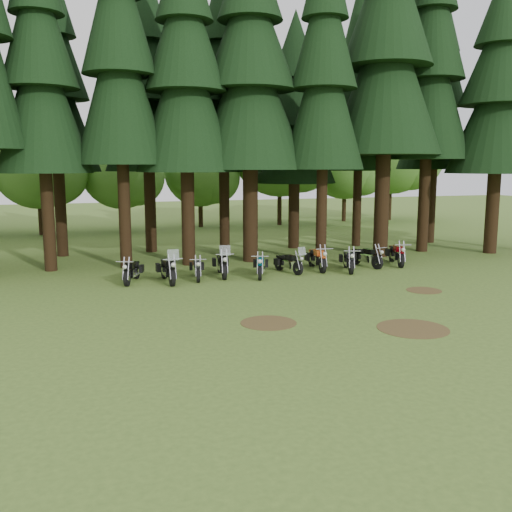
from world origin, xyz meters
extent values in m
plane|color=#466526|center=(0.00, 0.00, 0.00)|extent=(120.00, 120.00, 0.00)
cylinder|color=black|center=(-9.78, 9.82, 2.76)|extent=(0.58, 0.58, 5.53)
cone|color=black|center=(-9.78, 9.82, 8.06)|extent=(4.32, 4.32, 6.91)
cone|color=black|center=(-9.78, 9.82, 11.32)|extent=(3.46, 3.46, 5.83)
cylinder|color=black|center=(-6.29, 9.51, 2.99)|extent=(0.58, 0.58, 5.99)
cone|color=black|center=(-6.29, 9.51, 8.73)|extent=(4.32, 4.32, 7.49)
cone|color=black|center=(-6.29, 9.51, 12.27)|extent=(3.45, 3.45, 6.32)
cylinder|color=black|center=(-3.21, 9.40, 2.78)|extent=(0.66, 0.66, 5.57)
cone|color=black|center=(-3.21, 9.40, 8.12)|extent=(4.95, 4.95, 6.96)
cone|color=black|center=(-3.21, 9.40, 11.40)|extent=(3.96, 3.96, 5.87)
cylinder|color=black|center=(0.07, 9.44, 2.85)|extent=(0.77, 0.77, 5.70)
cone|color=black|center=(0.07, 9.44, 8.31)|extent=(5.81, 5.81, 7.12)
cone|color=black|center=(0.07, 9.44, 11.67)|extent=(4.65, 4.65, 6.01)
cylinder|color=black|center=(3.43, 8.02, 2.85)|extent=(0.55, 0.55, 5.71)
cone|color=black|center=(3.43, 8.02, 8.32)|extent=(4.15, 4.15, 7.14)
cone|color=black|center=(3.43, 8.02, 11.69)|extent=(3.32, 3.32, 6.03)
cylinder|color=black|center=(7.37, 8.76, 3.31)|extent=(0.80, 0.80, 6.62)
cone|color=black|center=(7.37, 8.76, 9.65)|extent=(5.98, 5.98, 8.27)
cylinder|color=black|center=(10.62, 9.61, 3.17)|extent=(0.64, 0.64, 6.35)
cone|color=black|center=(10.62, 9.61, 9.26)|extent=(4.79, 4.79, 7.93)
cone|color=black|center=(10.62, 9.61, 13.00)|extent=(3.84, 3.84, 6.70)
cylinder|color=black|center=(13.94, 7.83, 2.71)|extent=(0.72, 0.72, 5.41)
cone|color=black|center=(13.94, 7.83, 7.90)|extent=(5.44, 5.44, 6.77)
cone|color=black|center=(13.94, 7.83, 11.09)|extent=(4.35, 4.35, 5.71)
cone|color=black|center=(13.94, 7.83, 13.63)|extent=(3.04, 3.04, 4.51)
cylinder|color=black|center=(-9.26, 14.35, 2.76)|extent=(0.60, 0.60, 5.53)
cone|color=black|center=(-9.26, 14.35, 8.06)|extent=(4.52, 4.52, 6.91)
cone|color=black|center=(-9.26, 14.35, 11.32)|extent=(3.62, 3.62, 5.83)
cylinder|color=black|center=(-4.38, 14.40, 2.78)|extent=(0.65, 0.65, 5.55)
cone|color=black|center=(-4.38, 14.40, 8.10)|extent=(4.85, 4.85, 6.94)
cone|color=black|center=(-4.38, 14.40, 11.38)|extent=(3.88, 3.88, 5.86)
cylinder|color=black|center=(-0.37, 12.94, 2.76)|extent=(0.58, 0.58, 5.52)
cone|color=black|center=(-0.37, 12.94, 8.05)|extent=(4.35, 4.35, 6.90)
cone|color=black|center=(-0.37, 12.94, 11.31)|extent=(3.48, 3.48, 5.83)
cylinder|color=black|center=(4.04, 13.25, 2.35)|extent=(0.66, 0.66, 4.70)
cone|color=black|center=(4.04, 13.25, 6.85)|extent=(4.94, 4.94, 5.87)
cone|color=black|center=(4.04, 13.25, 9.62)|extent=(3.95, 3.95, 4.96)
cone|color=black|center=(4.04, 13.25, 11.82)|extent=(2.77, 2.77, 3.91)
cylinder|color=black|center=(8.07, 12.86, 2.78)|extent=(0.53, 0.53, 5.56)
cone|color=black|center=(8.07, 12.86, 8.11)|extent=(3.94, 3.94, 6.95)
cone|color=black|center=(8.07, 12.86, 11.40)|extent=(3.15, 3.15, 5.87)
cone|color=black|center=(8.07, 12.86, 14.01)|extent=(2.21, 2.21, 4.64)
cylinder|color=black|center=(13.36, 12.79, 2.82)|extent=(0.61, 0.61, 5.65)
cone|color=black|center=(13.36, 12.79, 8.24)|extent=(4.59, 4.59, 7.06)
cone|color=black|center=(13.36, 12.79, 11.57)|extent=(3.67, 3.67, 5.96)
cone|color=black|center=(13.36, 12.79, 14.23)|extent=(2.57, 2.57, 4.71)
cylinder|color=black|center=(-10.73, 24.98, 1.40)|extent=(0.36, 0.36, 2.80)
sphere|color=#3D7126|center=(-10.73, 24.98, 5.13)|extent=(6.53, 6.53, 6.53)
sphere|color=#3D7126|center=(-9.61, 24.23, 4.48)|extent=(4.67, 4.67, 4.67)
cylinder|color=black|center=(-4.99, 25.31, 1.27)|extent=(0.36, 0.36, 2.55)
sphere|color=#3D7126|center=(-4.99, 25.31, 4.67)|extent=(5.95, 5.95, 5.95)
sphere|color=#3D7126|center=(-3.97, 24.63, 4.08)|extent=(4.25, 4.25, 4.25)
cylinder|color=black|center=(1.32, 26.50, 1.23)|extent=(0.36, 0.36, 2.47)
sphere|color=#3D7126|center=(1.32, 26.50, 4.53)|extent=(5.76, 5.76, 5.76)
sphere|color=#3D7126|center=(2.30, 25.84, 3.95)|extent=(4.12, 4.12, 4.12)
cylinder|color=black|center=(7.92, 25.96, 1.76)|extent=(0.36, 0.36, 3.52)
sphere|color=#3D7126|center=(7.92, 25.96, 6.45)|extent=(8.21, 8.21, 8.21)
sphere|color=#3D7126|center=(9.33, 25.02, 5.63)|extent=(5.87, 5.87, 5.87)
cylinder|color=black|center=(14.54, 27.22, 1.47)|extent=(0.36, 0.36, 2.94)
sphere|color=#3D7126|center=(14.54, 27.22, 5.39)|extent=(6.86, 6.86, 6.86)
sphere|color=#3D7126|center=(15.72, 26.43, 4.70)|extent=(4.90, 4.90, 4.90)
cylinder|color=black|center=(19.09, 27.08, 1.76)|extent=(0.36, 0.36, 3.52)
sphere|color=#3D7126|center=(19.09, 27.08, 6.45)|extent=(8.20, 8.20, 8.20)
sphere|color=#3D7126|center=(20.49, 26.14, 5.62)|extent=(5.86, 5.86, 5.86)
cylinder|color=#4C3D1E|center=(-3.00, -2.00, 0.01)|extent=(1.80, 1.80, 0.01)
cylinder|color=#4C3D1E|center=(4.50, 0.50, 0.01)|extent=(1.40, 1.40, 0.01)
cylinder|color=#4C3D1E|center=(1.00, -4.00, 0.01)|extent=(2.20, 2.20, 0.01)
cylinder|color=black|center=(-6.70, 5.09, 0.33)|extent=(0.37, 0.68, 0.67)
cylinder|color=black|center=(-6.14, 6.55, 0.33)|extent=(0.37, 0.68, 0.67)
cube|color=silver|center=(-6.40, 5.87, 0.43)|extent=(0.52, 0.76, 0.34)
cube|color=black|center=(-6.49, 5.65, 0.79)|extent=(0.48, 0.63, 0.24)
cube|color=black|center=(-6.32, 6.08, 0.75)|extent=(0.48, 0.63, 0.12)
cylinder|color=black|center=(-4.93, 4.50, 0.37)|extent=(0.18, 0.74, 0.74)
cylinder|color=black|center=(-4.98, 6.23, 0.37)|extent=(0.18, 0.74, 0.74)
cube|color=silver|center=(-4.95, 5.42, 0.47)|extent=(0.34, 0.79, 0.38)
cube|color=black|center=(-4.95, 5.16, 0.87)|extent=(0.35, 0.62, 0.27)
cube|color=black|center=(-4.96, 5.68, 0.83)|extent=(0.35, 0.62, 0.13)
cube|color=silver|center=(-4.92, 4.16, 1.37)|extent=(0.47, 0.15, 0.44)
cylinder|color=black|center=(-3.74, 4.92, 0.32)|extent=(0.25, 0.66, 0.65)
cylinder|color=black|center=(-3.47, 6.41, 0.32)|extent=(0.25, 0.66, 0.65)
cube|color=silver|center=(-3.60, 5.71, 0.41)|extent=(0.39, 0.72, 0.33)
cube|color=black|center=(-3.64, 5.49, 0.77)|extent=(0.38, 0.58, 0.24)
cube|color=black|center=(-3.56, 5.94, 0.73)|extent=(0.38, 0.58, 0.12)
cylinder|color=black|center=(-2.52, 5.12, 0.37)|extent=(0.26, 0.75, 0.73)
cylinder|color=black|center=(-2.27, 6.82, 0.37)|extent=(0.26, 0.75, 0.73)
cube|color=silver|center=(-2.39, 6.02, 0.47)|extent=(0.42, 0.81, 0.38)
cube|color=black|center=(-2.43, 5.77, 0.86)|extent=(0.42, 0.65, 0.27)
cube|color=black|center=(-2.35, 6.28, 0.82)|extent=(0.42, 0.65, 0.13)
cube|color=silver|center=(-2.57, 4.79, 1.35)|extent=(0.48, 0.21, 0.44)
cylinder|color=black|center=(-1.08, 4.51, 0.34)|extent=(0.37, 0.70, 0.69)
cylinder|color=black|center=(-0.52, 6.03, 0.34)|extent=(0.37, 0.70, 0.69)
cube|color=silver|center=(-0.78, 5.32, 0.44)|extent=(0.52, 0.79, 0.35)
cube|color=#01425A|center=(-0.86, 5.10, 0.81)|extent=(0.49, 0.65, 0.25)
cube|color=black|center=(-0.70, 5.55, 0.77)|extent=(0.49, 0.65, 0.13)
cylinder|color=black|center=(0.94, 5.07, 0.31)|extent=(0.29, 0.63, 0.62)
cylinder|color=black|center=(0.56, 6.48, 0.31)|extent=(0.29, 0.63, 0.62)
cube|color=silver|center=(0.74, 5.82, 0.39)|extent=(0.42, 0.70, 0.32)
cube|color=black|center=(0.79, 5.61, 0.73)|extent=(0.41, 0.57, 0.23)
cube|color=black|center=(0.68, 6.03, 0.69)|extent=(0.41, 0.57, 0.11)
cube|color=silver|center=(1.01, 4.80, 1.14)|extent=(0.41, 0.22, 0.37)
cylinder|color=black|center=(2.22, 5.17, 0.37)|extent=(0.25, 0.75, 0.74)
cylinder|color=black|center=(2.43, 6.89, 0.37)|extent=(0.25, 0.75, 0.74)
cube|color=silver|center=(2.33, 6.09, 0.47)|extent=(0.41, 0.81, 0.38)
cube|color=#D55720|center=(2.30, 5.83, 0.87)|extent=(0.41, 0.65, 0.27)
cube|color=black|center=(2.36, 6.34, 0.82)|extent=(0.41, 0.65, 0.13)
cylinder|color=black|center=(3.33, 4.49, 0.35)|extent=(0.37, 0.71, 0.70)
cylinder|color=black|center=(3.88, 6.05, 0.35)|extent=(0.37, 0.71, 0.70)
cube|color=silver|center=(3.62, 5.32, 0.45)|extent=(0.53, 0.80, 0.36)
cube|color=black|center=(3.54, 5.09, 0.83)|extent=(0.50, 0.66, 0.26)
cube|color=black|center=(3.70, 5.55, 0.79)|extent=(0.50, 0.66, 0.13)
cylinder|color=black|center=(5.14, 5.25, 0.34)|extent=(0.29, 0.69, 0.67)
cylinder|color=black|center=(4.78, 6.79, 0.34)|extent=(0.29, 0.69, 0.67)
cube|color=silver|center=(4.95, 6.07, 0.43)|extent=(0.44, 0.76, 0.35)
cube|color=black|center=(5.00, 5.84, 0.79)|extent=(0.42, 0.61, 0.24)
cube|color=black|center=(4.90, 6.30, 0.75)|extent=(0.42, 0.61, 0.12)
cylinder|color=black|center=(6.44, 5.23, 0.36)|extent=(0.36, 0.74, 0.73)
cylinder|color=black|center=(6.94, 6.87, 0.36)|extent=(0.36, 0.74, 0.73)
cube|color=silver|center=(6.71, 6.11, 0.46)|extent=(0.52, 0.83, 0.38)
cube|color=#62020A|center=(6.63, 5.86, 0.86)|extent=(0.49, 0.68, 0.27)
cube|color=black|center=(6.78, 6.35, 0.82)|extent=(0.49, 0.68, 0.13)
camera|label=1|loc=(-8.91, -18.55, 4.97)|focal=40.00mm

